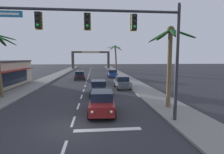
{
  "coord_description": "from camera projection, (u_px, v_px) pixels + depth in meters",
  "views": [
    {
      "loc": [
        1.47,
        -10.7,
        4.23
      ],
      "look_at": [
        3.29,
        8.0,
        2.2
      ],
      "focal_mm": 28.57,
      "sensor_mm": 36.0,
      "label": 1
    }
  ],
  "objects": [
    {
      "name": "ground_plane",
      "position": [
        71.0,
        127.0,
        10.9
      ],
      "size": [
        220.0,
        220.0,
        0.0
      ],
      "primitive_type": "plane",
      "color": "#2D2D33"
    },
    {
      "name": "sidewalk_right",
      "position": [
        131.0,
        81.0,
        31.44
      ],
      "size": [
        3.2,
        110.0,
        0.14
      ],
      "primitive_type": "cube",
      "color": "gray",
      "rests_on": "ground"
    },
    {
      "name": "sidewalk_left",
      "position": [
        40.0,
        83.0,
        29.94
      ],
      "size": [
        3.2,
        110.0,
        0.14
      ],
      "primitive_type": "cube",
      "color": "gray",
      "rests_on": "ground"
    },
    {
      "name": "lane_markings",
      "position": [
        89.0,
        82.0,
        31.52
      ],
      "size": [
        4.28,
        89.4,
        0.01
      ],
      "color": "silver",
      "rests_on": "ground"
    },
    {
      "name": "traffic_signal_mast",
      "position": [
        119.0,
        34.0,
        10.88
      ],
      "size": [
        11.46,
        0.41,
        7.64
      ],
      "color": "#2D2D33",
      "rests_on": "ground"
    },
    {
      "name": "sedan_lead_at_stop_bar",
      "position": [
        102.0,
        102.0,
        13.62
      ],
      "size": [
        2.1,
        4.51,
        1.68
      ],
      "color": "maroon",
      "rests_on": "ground"
    },
    {
      "name": "sedan_third_in_queue",
      "position": [
        98.0,
        88.0,
        20.16
      ],
      "size": [
        1.97,
        4.46,
        1.68
      ],
      "color": "#4C515B",
      "rests_on": "ground"
    },
    {
      "name": "sedan_oncoming_far",
      "position": [
        80.0,
        75.0,
        34.46
      ],
      "size": [
        2.14,
        4.52,
        1.68
      ],
      "color": "black",
      "rests_on": "ground"
    },
    {
      "name": "sedan_parked_nearest_kerb",
      "position": [
        112.0,
        73.0,
        38.55
      ],
      "size": [
        1.97,
        4.46,
        1.68
      ],
      "color": "navy",
      "rests_on": "ground"
    },
    {
      "name": "sedan_parked_mid_kerb",
      "position": [
        122.0,
        82.0,
        24.72
      ],
      "size": [
        2.01,
        4.48,
        1.68
      ],
      "color": "#4C515B",
      "rests_on": "ground"
    },
    {
      "name": "palm_right_nearest",
      "position": [
        170.0,
        49.0,
        14.46
      ],
      "size": [
        3.78,
        3.96,
        6.77
      ],
      "color": "brown",
      "rests_on": "ground"
    },
    {
      "name": "palm_right_farthest",
      "position": [
        116.0,
        54.0,
        51.37
      ],
      "size": [
        4.75,
        4.88,
        7.87
      ],
      "color": "brown",
      "rests_on": "ground"
    },
    {
      "name": "town_gateway_arch",
      "position": [
        91.0,
        58.0,
        68.05
      ],
      "size": [
        14.42,
        0.9,
        6.75
      ],
      "color": "#423D38",
      "rests_on": "ground"
    }
  ]
}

